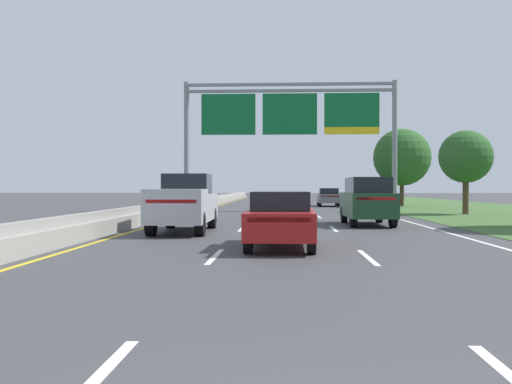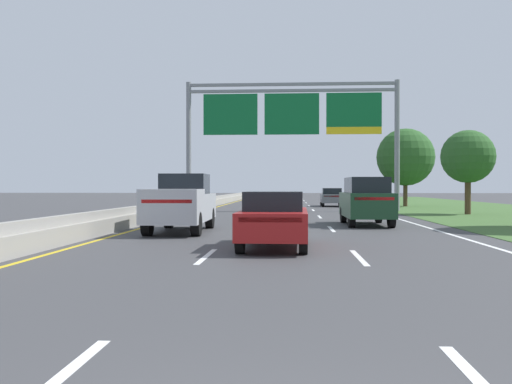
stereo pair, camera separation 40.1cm
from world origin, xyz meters
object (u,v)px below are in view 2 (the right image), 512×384
object	(u,v)px
overhead_sign_gantry	(292,119)
car_grey_right_lane_sedan	(332,197)
pickup_truck_silver	(181,203)
roadside_tree_mid	(468,157)
car_red_centre_lane_sedan	(274,218)
car_darkgreen_right_lane_suv	(366,200)
roadside_tree_far	(405,157)

from	to	relation	value
overhead_sign_gantry	car_grey_right_lane_sedan	size ratio (longest dim) A/B	3.40
overhead_sign_gantry	pickup_truck_silver	xyz separation A→B (m)	(-4.21, -18.59, -5.40)
roadside_tree_mid	car_red_centre_lane_sedan	bearing A→B (deg)	-120.40
pickup_truck_silver	car_darkgreen_right_lane_suv	xyz separation A→B (m)	(7.45, 4.04, 0.02)
pickup_truck_silver	car_grey_right_lane_sedan	bearing A→B (deg)	-16.47
overhead_sign_gantry	car_red_centre_lane_sedan	size ratio (longest dim) A/B	3.40
car_darkgreen_right_lane_suv	roadside_tree_mid	world-z (taller)	roadside_tree_mid
car_grey_right_lane_sedan	pickup_truck_silver	bearing A→B (deg)	165.39
pickup_truck_silver	car_darkgreen_right_lane_suv	world-z (taller)	pickup_truck_silver
car_darkgreen_right_lane_suv	roadside_tree_mid	bearing A→B (deg)	-37.71
roadside_tree_far	car_grey_right_lane_sedan	bearing A→B (deg)	179.02
overhead_sign_gantry	car_darkgreen_right_lane_suv	world-z (taller)	overhead_sign_gantry
car_red_centre_lane_sedan	roadside_tree_far	xyz separation A→B (m)	(10.27, 32.84, 3.40)
car_red_centre_lane_sedan	roadside_tree_far	world-z (taller)	roadside_tree_far
overhead_sign_gantry	roadside_tree_far	xyz separation A→B (m)	(9.72, 8.94, -2.26)
car_darkgreen_right_lane_suv	roadside_tree_mid	size ratio (longest dim) A/B	0.91
overhead_sign_gantry	car_darkgreen_right_lane_suv	distance (m)	15.85
pickup_truck_silver	roadside_tree_far	distance (m)	31.02
pickup_truck_silver	car_grey_right_lane_sedan	distance (m)	28.68
car_grey_right_lane_sedan	car_darkgreen_right_lane_suv	bearing A→B (deg)	-179.63
car_grey_right_lane_sedan	roadside_tree_far	size ratio (longest dim) A/B	0.66
car_darkgreen_right_lane_suv	car_red_centre_lane_sedan	size ratio (longest dim) A/B	1.06
car_darkgreen_right_lane_suv	car_grey_right_lane_sedan	bearing A→B (deg)	-1.07
overhead_sign_gantry	car_grey_right_lane_sedan	bearing A→B (deg)	69.07
overhead_sign_gantry	car_red_centre_lane_sedan	bearing A→B (deg)	-91.31
pickup_truck_silver	roadside_tree_mid	bearing A→B (deg)	-48.02
overhead_sign_gantry	car_red_centre_lane_sedan	world-z (taller)	overhead_sign_gantry
roadside_tree_far	car_red_centre_lane_sedan	bearing A→B (deg)	-107.37
pickup_truck_silver	car_grey_right_lane_sedan	xyz separation A→B (m)	(7.67, 27.64, -0.26)
car_red_centre_lane_sedan	car_darkgreen_right_lane_suv	bearing A→B (deg)	-21.05
overhead_sign_gantry	pickup_truck_silver	size ratio (longest dim) A/B	2.77
pickup_truck_silver	car_red_centre_lane_sedan	distance (m)	6.45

